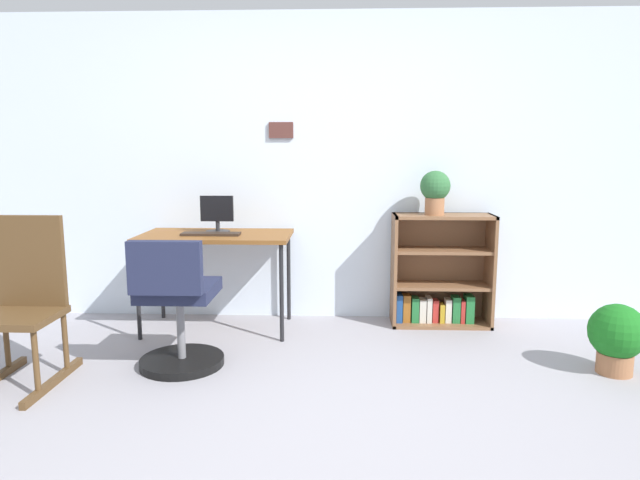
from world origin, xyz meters
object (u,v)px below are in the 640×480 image
object	(u,v)px
monitor	(217,215)
bookshelf_low	(439,276)
rocking_chair	(25,300)
potted_plant_on_shelf	(435,190)
desk	(216,241)
potted_plant_floor	(617,336)
office_chair	(177,312)
keyboard	(211,234)

from	to	relation	value
monitor	bookshelf_low	xyz separation A→B (m)	(1.68, 0.15, -0.49)
rocking_chair	potted_plant_on_shelf	bearing A→B (deg)	24.04
rocking_chair	bookshelf_low	world-z (taller)	rocking_chair
desk	potted_plant_floor	xyz separation A→B (m)	(2.58, -0.75, -0.44)
desk	potted_plant_on_shelf	bearing A→B (deg)	5.55
bookshelf_low	potted_plant_on_shelf	xyz separation A→B (m)	(-0.06, -0.05, 0.67)
rocking_chair	bookshelf_low	bearing A→B (deg)	24.52
office_chair	rocking_chair	bearing A→B (deg)	-167.59
rocking_chair	bookshelf_low	size ratio (longest dim) A/B	1.12
rocking_chair	potted_plant_floor	bearing A→B (deg)	3.60
bookshelf_low	potted_plant_floor	bearing A→B (deg)	-47.03
desk	bookshelf_low	size ratio (longest dim) A/B	1.28
potted_plant_on_shelf	potted_plant_floor	bearing A→B (deg)	-43.40
rocking_chair	monitor	bearing A→B (deg)	48.79
keyboard	rocking_chair	distance (m)	1.28
rocking_chair	potted_plant_floor	xyz separation A→B (m)	(3.48, 0.22, -0.24)
potted_plant_floor	bookshelf_low	bearing A→B (deg)	132.97
rocking_chair	potted_plant_on_shelf	size ratio (longest dim) A/B	2.91
rocking_chair	potted_plant_on_shelf	world-z (taller)	potted_plant_on_shelf
office_chair	potted_plant_floor	distance (m)	2.65
monitor	potted_plant_floor	bearing A→B (deg)	-17.43
monitor	potted_plant_floor	world-z (taller)	monitor
potted_plant_floor	desk	bearing A→B (deg)	163.80
keyboard	bookshelf_low	bearing A→B (deg)	9.47
monitor	potted_plant_floor	xyz separation A→B (m)	(2.58, -0.81, -0.62)
keyboard	bookshelf_low	distance (m)	1.77
monitor	rocking_chair	xyz separation A→B (m)	(-0.90, -1.03, -0.38)
office_chair	potted_plant_on_shelf	world-z (taller)	potted_plant_on_shelf
desk	keyboard	world-z (taller)	keyboard
potted_plant_on_shelf	desk	bearing A→B (deg)	-174.45
monitor	keyboard	bearing A→B (deg)	-98.26
office_chair	potted_plant_on_shelf	xyz separation A→B (m)	(1.69, 0.94, 0.68)
desk	potted_plant_on_shelf	distance (m)	1.67
bookshelf_low	keyboard	bearing A→B (deg)	-170.53
desk	monitor	size ratio (longest dim) A/B	3.98
rocking_chair	potted_plant_floor	world-z (taller)	rocking_chair
desk	potted_plant_floor	world-z (taller)	desk
monitor	rocking_chair	bearing A→B (deg)	-131.21
keyboard	potted_plant_floor	bearing A→B (deg)	-14.58
monitor	potted_plant_floor	distance (m)	2.77
monitor	bookshelf_low	distance (m)	1.76
monitor	bookshelf_low	world-z (taller)	monitor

